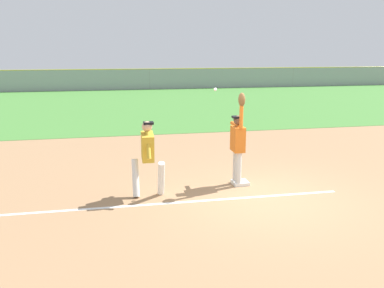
% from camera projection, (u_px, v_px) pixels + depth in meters
% --- Properties ---
extents(ground_plane, '(76.60, 76.60, 0.00)m').
position_uv_depth(ground_plane, '(263.00, 198.00, 9.05)').
color(ground_plane, '#A37A54').
extents(outfield_grass, '(51.06, 18.46, 0.01)m').
position_uv_depth(outfield_grass, '(165.00, 103.00, 24.83)').
color(outfield_grass, '#478438').
rests_on(outfield_grass, ground_plane).
extents(chalk_foul_line, '(12.00, 0.18, 0.01)m').
position_uv_depth(chalk_foul_line, '(68.00, 210.00, 8.32)').
color(chalk_foul_line, white).
rests_on(chalk_foul_line, ground_plane).
extents(first_base, '(0.38, 0.38, 0.08)m').
position_uv_depth(first_base, '(240.00, 183.00, 9.95)').
color(first_base, white).
rests_on(first_base, ground_plane).
extents(fielder, '(0.27, 0.89, 2.28)m').
position_uv_depth(fielder, '(238.00, 140.00, 9.65)').
color(fielder, silver).
rests_on(fielder, ground_plane).
extents(runner, '(0.71, 0.84, 1.72)m').
position_uv_depth(runner, '(148.00, 154.00, 8.92)').
color(runner, white).
rests_on(runner, ground_plane).
extents(baseball, '(0.07, 0.07, 0.07)m').
position_uv_depth(baseball, '(215.00, 89.00, 9.28)').
color(baseball, white).
extents(outfield_fence, '(51.14, 0.08, 1.71)m').
position_uv_depth(outfield_fence, '(150.00, 79.00, 33.45)').
color(outfield_fence, '#93999E').
rests_on(outfield_fence, ground_plane).
extents(parked_car_tan, '(4.56, 2.45, 1.25)m').
position_uv_depth(parked_car_tan, '(17.00, 81.00, 33.62)').
color(parked_car_tan, tan).
rests_on(parked_car_tan, ground_plane).
extents(parked_car_blue, '(4.46, 2.23, 1.25)m').
position_uv_depth(parked_car_blue, '(88.00, 80.00, 34.91)').
color(parked_car_blue, '#23389E').
rests_on(parked_car_blue, ground_plane).
extents(parked_car_red, '(4.45, 2.22, 1.25)m').
position_uv_depth(parked_car_red, '(153.00, 79.00, 35.64)').
color(parked_car_red, '#B21E1E').
rests_on(parked_car_red, ground_plane).
extents(parked_car_white, '(4.41, 2.14, 1.25)m').
position_uv_depth(parked_car_white, '(223.00, 78.00, 37.24)').
color(parked_car_white, white).
rests_on(parked_car_white, ground_plane).
extents(parked_car_black, '(4.43, 2.18, 1.25)m').
position_uv_depth(parked_car_black, '(279.00, 77.00, 38.38)').
color(parked_car_black, black).
rests_on(parked_car_black, ground_plane).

